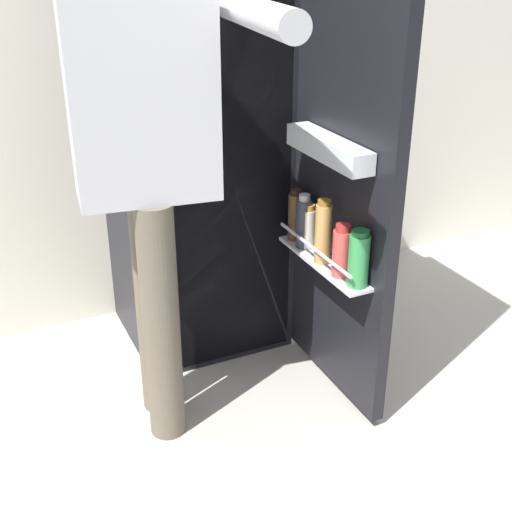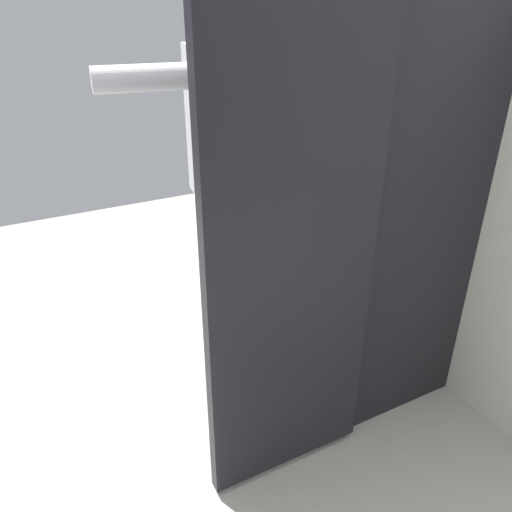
% 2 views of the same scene
% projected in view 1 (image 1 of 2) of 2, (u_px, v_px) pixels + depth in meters
% --- Properties ---
extents(ground_plane, '(5.20, 5.20, 0.00)m').
position_uv_depth(ground_plane, '(251.00, 396.00, 2.51)').
color(ground_plane, '#B7B2A8').
extents(kitchen_wall, '(4.40, 0.10, 2.54)m').
position_uv_depth(kitchen_wall, '(158.00, 11.00, 2.67)').
color(kitchen_wall, silver).
rests_on(kitchen_wall, ground_plane).
extents(refrigerator, '(0.64, 1.16, 1.74)m').
position_uv_depth(refrigerator, '(203.00, 134.00, 2.54)').
color(refrigerator, black).
rests_on(refrigerator, ground_plane).
extents(person, '(0.54, 0.76, 1.67)m').
position_uv_depth(person, '(148.00, 141.00, 1.98)').
color(person, '#665B4C').
rests_on(person, ground_plane).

